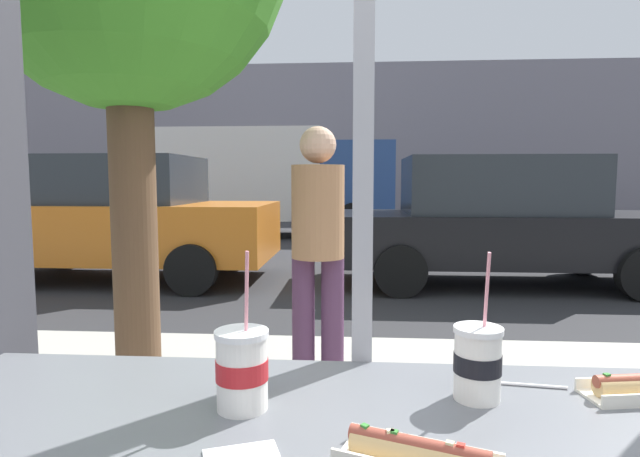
% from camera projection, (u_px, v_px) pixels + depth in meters
% --- Properties ---
extents(ground_plane, '(60.00, 60.00, 0.00)m').
position_uv_depth(ground_plane, '(356.00, 259.00, 9.26)').
color(ground_plane, '#2D2D30').
extents(sidewalk_strip, '(16.00, 2.80, 0.11)m').
position_uv_depth(sidewalk_strip, '(357.00, 421.00, 2.90)').
color(sidewalk_strip, '#B2ADA3').
rests_on(sidewalk_strip, ground).
extents(window_wall, '(2.65, 0.20, 2.90)m').
position_uv_depth(window_wall, '(364.00, 15.00, 1.23)').
color(window_wall, '#2D2D33').
rests_on(window_wall, ground).
extents(building_facade_far, '(28.00, 1.20, 5.65)m').
position_uv_depth(building_facade_far, '(357.00, 143.00, 19.24)').
color(building_facade_far, gray).
rests_on(building_facade_far, ground).
extents(soda_cup_left, '(0.10, 0.10, 0.31)m').
position_uv_depth(soda_cup_left, '(478.00, 362.00, 1.04)').
color(soda_cup_left, white).
rests_on(soda_cup_left, window_counter).
extents(soda_cup_right, '(0.11, 0.11, 0.31)m').
position_uv_depth(soda_cup_right, '(242.00, 368.00, 1.00)').
color(soda_cup_right, white).
rests_on(soda_cup_right, window_counter).
extents(hotdog_tray_far, '(0.27, 0.18, 0.05)m').
position_uv_depth(hotdog_tray_far, '(417.00, 454.00, 0.79)').
color(hotdog_tray_far, beige).
rests_on(hotdog_tray_far, window_counter).
extents(loose_straw, '(0.19, 0.03, 0.01)m').
position_uv_depth(loose_straw, '(521.00, 384.00, 1.11)').
color(loose_straw, white).
rests_on(loose_straw, window_counter).
extents(parked_car_orange, '(4.33, 2.07, 1.75)m').
position_uv_depth(parked_car_orange, '(118.00, 218.00, 7.25)').
color(parked_car_orange, orange).
rests_on(parked_car_orange, ground).
extents(parked_car_black, '(4.58, 1.90, 1.73)m').
position_uv_depth(parked_car_black, '(499.00, 221.00, 6.89)').
color(parked_car_black, black).
rests_on(parked_car_black, ground).
extents(box_truck, '(6.16, 2.44, 2.67)m').
position_uv_depth(box_truck, '(267.00, 177.00, 13.03)').
color(box_truck, silver).
rests_on(box_truck, ground).
extents(pedestrian, '(0.32, 0.32, 1.63)m').
position_uv_depth(pedestrian, '(318.00, 242.00, 3.10)').
color(pedestrian, '#482B45').
rests_on(pedestrian, sidewalk_strip).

